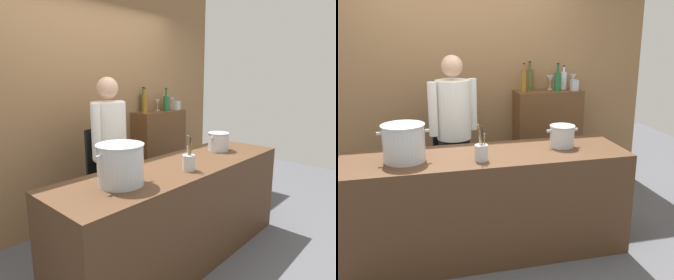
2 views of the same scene
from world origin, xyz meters
TOP-DOWN VIEW (x-y plane):
  - ground_plane at (0.00, 0.00)m, footprint 8.00×8.00m
  - brick_back_panel at (0.00, 1.40)m, footprint 4.40×0.10m
  - prep_counter at (0.00, 0.00)m, footprint 2.37×0.70m
  - bar_cabinet at (0.96, 1.19)m, footprint 0.76×0.32m
  - chef at (-0.18, 0.78)m, footprint 0.50×0.40m
  - stockpot_large at (-0.66, -0.01)m, footprint 0.40×0.34m
  - stockpot_small at (0.68, 0.05)m, footprint 0.29×0.22m
  - utensil_crock at (-0.08, -0.16)m, footprint 0.10×0.10m
  - wine_bottle_olive at (0.77, 1.29)m, footprint 0.08×0.08m
  - wine_bottle_amber at (0.65, 1.14)m, footprint 0.06×0.06m
  - wine_bottle_clear at (1.17, 1.24)m, footprint 0.07×0.07m
  - wine_bottle_green at (1.05, 1.14)m, footprint 0.08×0.08m
  - wine_glass_short at (1.27, 1.24)m, footprint 0.08×0.08m
  - wine_glass_tall at (1.01, 1.26)m, footprint 0.08×0.08m
  - spice_tin_silver at (1.25, 1.12)m, footprint 0.08×0.08m

SIDE VIEW (x-z plane):
  - ground_plane at x=0.00m, z-range 0.00..0.00m
  - prep_counter at x=0.00m, z-range 0.00..0.90m
  - bar_cabinet at x=0.96m, z-range 0.00..1.21m
  - chef at x=-0.18m, z-range 0.13..1.79m
  - utensil_crock at x=-0.08m, z-range 0.82..1.12m
  - stockpot_small at x=0.68m, z-range 0.90..1.09m
  - stockpot_large at x=-0.66m, z-range 0.90..1.20m
  - spice_tin_silver at x=1.25m, z-range 1.21..1.34m
  - wine_bottle_clear at x=1.17m, z-range 1.18..1.45m
  - wine_bottle_green at x=1.05m, z-range 1.17..1.48m
  - wine_glass_tall at x=1.01m, z-range 1.25..1.41m
  - wine_bottle_olive at x=0.77m, z-range 1.17..1.50m
  - wine_bottle_amber at x=0.65m, z-range 1.18..1.50m
  - wine_glass_short at x=1.27m, z-range 1.25..1.42m
  - brick_back_panel at x=0.00m, z-range 0.00..3.00m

